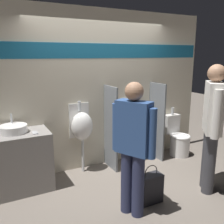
% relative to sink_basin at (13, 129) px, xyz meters
% --- Properties ---
extents(ground_plane, '(16.00, 16.00, 0.00)m').
position_rel_sink_basin_xyz_m(ground_plane, '(1.49, -0.35, -0.93)').
color(ground_plane, '#70665B').
extents(display_wall, '(4.23, 0.07, 2.70)m').
position_rel_sink_basin_xyz_m(display_wall, '(1.49, 0.25, 0.43)').
color(display_wall, beige).
rests_on(display_wall, ground_plane).
extents(sink_counter, '(1.05, 0.56, 0.87)m').
position_rel_sink_basin_xyz_m(sink_counter, '(-0.05, -0.06, -0.49)').
color(sink_counter, gray).
rests_on(sink_counter, ground_plane).
extents(sink_basin, '(0.39, 0.39, 0.25)m').
position_rel_sink_basin_xyz_m(sink_basin, '(0.00, 0.00, 0.00)').
color(sink_basin, white).
rests_on(sink_basin, sink_counter).
extents(cell_phone, '(0.07, 0.14, 0.01)m').
position_rel_sink_basin_xyz_m(cell_phone, '(0.27, -0.17, -0.05)').
color(cell_phone, '#B7B7BC').
rests_on(cell_phone, sink_counter).
extents(divider_near_counter, '(0.03, 0.46, 1.45)m').
position_rel_sink_basin_xyz_m(divider_near_counter, '(1.55, -0.01, -0.20)').
color(divider_near_counter, slate).
rests_on(divider_near_counter, ground_plane).
extents(divider_mid, '(0.03, 0.46, 1.45)m').
position_rel_sink_basin_xyz_m(divider_mid, '(2.53, -0.01, -0.20)').
color(divider_mid, slate).
rests_on(divider_mid, ground_plane).
extents(urinal_near_counter, '(0.37, 0.29, 1.21)m').
position_rel_sink_basin_xyz_m(urinal_near_counter, '(1.06, 0.09, -0.13)').
color(urinal_near_counter, silver).
rests_on(urinal_near_counter, ground_plane).
extents(urinal_far, '(0.37, 0.29, 1.21)m').
position_rel_sink_basin_xyz_m(urinal_far, '(2.04, 0.09, -0.13)').
color(urinal_far, silver).
rests_on(urinal_far, ground_plane).
extents(toilet, '(0.40, 0.56, 0.92)m').
position_rel_sink_basin_xyz_m(toilet, '(3.02, -0.08, -0.62)').
color(toilet, white).
rests_on(toilet, ground_plane).
extents(person_in_vest, '(0.45, 0.52, 1.83)m').
position_rel_sink_basin_xyz_m(person_in_vest, '(2.48, -1.32, 0.09)').
color(person_in_vest, '#3D3D42').
rests_on(person_in_vest, ground_plane).
extents(person_with_lanyard, '(0.36, 0.53, 1.66)m').
position_rel_sink_basin_xyz_m(person_with_lanyard, '(1.19, -1.29, -0.01)').
color(person_with_lanyard, '#282D4C').
rests_on(person_with_lanyard, ground_plane).
extents(shopping_bag, '(0.32, 0.17, 0.54)m').
position_rel_sink_basin_xyz_m(shopping_bag, '(1.54, -1.20, -0.72)').
color(shopping_bag, '#232328').
rests_on(shopping_bag, ground_plane).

